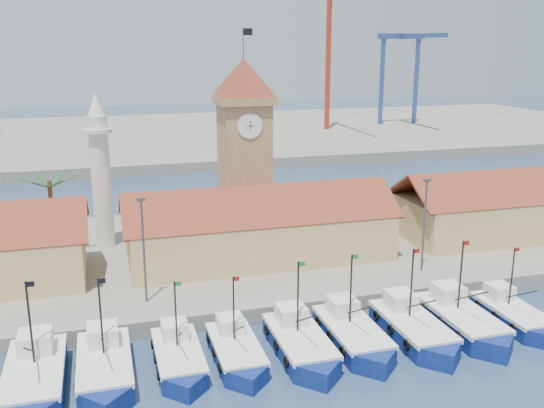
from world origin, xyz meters
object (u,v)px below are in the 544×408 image
object	(u,v)px
boat_0	(34,381)
clock_tower	(244,146)
boat_4	(301,346)
minaret	(101,171)

from	to	relation	value
boat_0	clock_tower	xyz separation A→B (m)	(20.20, 23.53, 11.13)
boat_0	boat_4	world-z (taller)	boat_0
boat_4	clock_tower	world-z (taller)	clock_tower
boat_0	minaret	size ratio (longest dim) A/B	0.65
boat_0	clock_tower	bearing A→B (deg)	49.35
boat_0	minaret	bearing A→B (deg)	78.48
clock_tower	minaret	distance (m)	15.30
boat_4	minaret	size ratio (longest dim) A/B	0.61
boat_0	clock_tower	world-z (taller)	clock_tower
minaret	clock_tower	bearing A→B (deg)	-7.61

